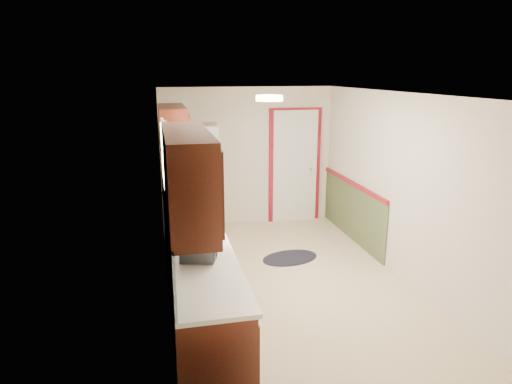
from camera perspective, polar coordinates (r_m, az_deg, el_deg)
name	(u,v)px	position (r m, az deg, el deg)	size (l,w,h in m)	color
room_shell	(288,193)	(5.61, 4.07, -0.14)	(3.20, 5.20, 2.52)	beige
kitchen_run	(190,239)	(5.24, -8.21, -5.83)	(0.63, 4.00, 2.20)	#3D160D
back_wall_trim	(307,175)	(8.02, 6.35, 2.09)	(1.12, 2.30, 2.08)	maroon
ceiling_fixture	(269,98)	(5.16, 1.68, 11.65)	(0.30, 0.30, 0.06)	#FFD88C
microwave	(200,239)	(4.39, -7.04, -5.88)	(0.48, 0.27, 0.33)	white
refrigerator	(193,185)	(7.17, -7.84, 0.92)	(0.86, 0.83, 1.88)	#B7B7BC
rug	(290,258)	(6.76, 4.27, -8.20)	(0.85, 0.55, 0.01)	black
cooktop	(184,190)	(6.82, -9.01, 0.23)	(0.45, 0.54, 0.02)	black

